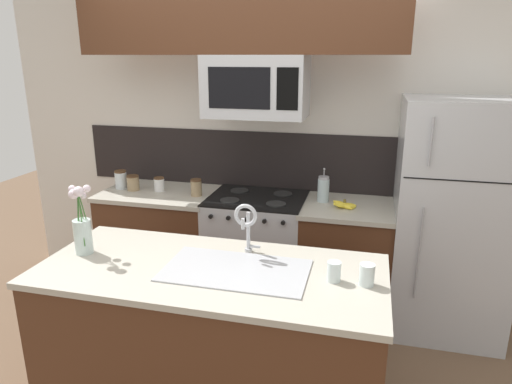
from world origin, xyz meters
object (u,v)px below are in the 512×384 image
object	(u,v)px
storage_jar_medium	(133,183)
storage_jar_short	(159,184)
spare_glass	(367,275)
refrigerator	(451,219)
french_press	(323,189)
drinking_glass	(334,271)
sink_faucet	(246,222)
storage_jar_tall	(121,179)
stove_range	(257,251)
banana_bunch	(344,205)
microwave	(256,87)
flower_vase	(82,230)
storage_jar_squat	(196,187)

from	to	relation	value
storage_jar_medium	storage_jar_short	world-z (taller)	storage_jar_medium
spare_glass	refrigerator	bearing A→B (deg)	65.39
storage_jar_medium	french_press	bearing A→B (deg)	2.78
drinking_glass	sink_faucet	bearing A→B (deg)	158.35
storage_jar_short	sink_faucet	xyz separation A→B (m)	(1.04, -1.05, 0.14)
sink_faucet	spare_glass	size ratio (longest dim) A/B	2.77
storage_jar_tall	spare_glass	world-z (taller)	storage_jar_tall
refrigerator	storage_jar_short	size ratio (longest dim) A/B	14.89
stove_range	storage_jar_medium	xyz separation A→B (m)	(-1.07, -0.02, 0.51)
banana_bunch	storage_jar_short	bearing A→B (deg)	177.08
microwave	storage_jar_tall	xyz separation A→B (m)	(-1.20, 0.03, -0.79)
storage_jar_tall	storage_jar_medium	bearing A→B (deg)	-11.39
flower_vase	stove_range	bearing A→B (deg)	60.36
banana_bunch	french_press	bearing A→B (deg)	144.77
sink_faucet	drinking_glass	xyz separation A→B (m)	(0.51, -0.20, -0.15)
banana_bunch	spare_glass	xyz separation A→B (m)	(0.18, -1.18, 0.03)
storage_jar_squat	sink_faucet	bearing A→B (deg)	-55.25
french_press	drinking_glass	distance (m)	1.31
banana_bunch	french_press	world-z (taller)	french_press
sink_faucet	banana_bunch	bearing A→B (deg)	63.40
storage_jar_squat	spare_glass	distance (m)	1.82
storage_jar_medium	banana_bunch	world-z (taller)	storage_jar_medium
banana_bunch	drinking_glass	distance (m)	1.18
storage_jar_squat	storage_jar_short	bearing A→B (deg)	171.49
stove_range	microwave	world-z (taller)	microwave
spare_glass	microwave	bearing A→B (deg)	125.43
drinking_glass	storage_jar_medium	bearing A→B (deg)	145.49
refrigerator	spare_glass	xyz separation A→B (m)	(-0.58, -1.26, 0.10)
storage_jar_tall	drinking_glass	bearing A→B (deg)	-33.22
refrigerator	storage_jar_squat	xyz separation A→B (m)	(-1.94, -0.06, 0.12)
drinking_glass	spare_glass	xyz separation A→B (m)	(0.16, -0.00, 0.00)
stove_range	storage_jar_tall	world-z (taller)	storage_jar_tall
stove_range	flower_vase	size ratio (longest dim) A/B	2.26
refrigerator	spare_glass	world-z (taller)	refrigerator
storage_jar_squat	banana_bunch	bearing A→B (deg)	-1.24
storage_jar_medium	sink_faucet	xyz separation A→B (m)	(1.27, -1.02, 0.13)
storage_jar_medium	spare_glass	xyz separation A→B (m)	(1.93, -1.22, -0.01)
storage_jar_squat	flower_vase	distance (m)	1.23
sink_faucet	storage_jar_squat	bearing A→B (deg)	124.75
storage_jar_tall	sink_faucet	xyz separation A→B (m)	(1.39, -1.04, 0.12)
stove_range	storage_jar_squat	world-z (taller)	storage_jar_squat
storage_jar_medium	stove_range	bearing A→B (deg)	0.90
storage_jar_short	banana_bunch	world-z (taller)	storage_jar_short
banana_bunch	drinking_glass	bearing A→B (deg)	-88.98
storage_jar_medium	flower_vase	bearing A→B (deg)	-73.64
banana_bunch	drinking_glass	xyz separation A→B (m)	(0.02, -1.17, 0.03)
stove_range	flower_vase	world-z (taller)	flower_vase
banana_bunch	drinking_glass	size ratio (longest dim) A/B	1.81
microwave	stove_range	bearing A→B (deg)	90.16
storage_jar_squat	spare_glass	bearing A→B (deg)	-41.47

